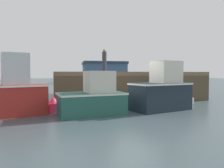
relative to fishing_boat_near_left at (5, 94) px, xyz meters
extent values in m
cube|color=#3D4C51|center=(5.61, 0.38, -1.04)|extent=(120.00, 160.00, 0.10)
cube|color=brown|center=(6.90, 7.15, 0.84)|extent=(10.26, 8.12, 0.25)
cube|color=#4E402E|center=(6.90, 3.21, -0.13)|extent=(10.26, 0.24, 1.71)
cylinder|color=#4E402E|center=(2.17, 3.32, -0.13)|extent=(0.36, 0.36, 1.71)
cylinder|color=#4E402E|center=(6.90, 3.32, -0.13)|extent=(0.36, 0.36, 1.71)
cylinder|color=#4E402E|center=(11.63, 3.32, -0.13)|extent=(0.36, 0.36, 1.71)
cylinder|color=#4E402E|center=(3.83, 10.98, -0.13)|extent=(0.36, 0.36, 1.71)
cylinder|color=#4E402E|center=(9.98, 10.98, -0.13)|extent=(0.36, 0.36, 1.71)
cylinder|color=#4E402E|center=(4.54, 3.32, -0.13)|extent=(4.78, 0.18, 1.54)
cube|color=maroon|center=(0.01, 0.00, -0.31)|extent=(3.50, 2.11, 1.36)
cube|color=silver|center=(0.01, 0.00, 0.32)|extent=(3.57, 2.15, 0.08)
cube|color=#B2B7BC|center=(0.40, 0.13, 1.05)|extent=(1.27, 1.11, 1.36)
cube|color=#23564C|center=(3.63, -0.22, -0.50)|extent=(3.12, 2.03, 0.99)
cube|color=silver|center=(3.63, -0.22, -0.05)|extent=(3.18, 2.07, 0.08)
cube|color=beige|center=(3.99, -0.16, 0.48)|extent=(1.38, 1.39, 0.97)
cube|color=#19232D|center=(7.16, 0.25, -0.30)|extent=(3.28, 2.33, 1.37)
cube|color=silver|center=(7.16, 0.25, 0.33)|extent=(3.34, 2.38, 0.08)
cube|color=beige|center=(7.51, 0.36, 0.93)|extent=(1.58, 1.43, 1.10)
cube|color=white|center=(9.16, 2.00, -0.80)|extent=(1.98, 1.07, 0.37)
cube|color=#7F6647|center=(9.16, 2.00, -0.60)|extent=(0.23, 0.58, 0.04)
cylinder|color=#2D3342|center=(5.31, 6.14, 1.41)|extent=(0.29, 0.29, 0.88)
cylinder|color=#333338|center=(5.31, 6.14, 2.18)|extent=(0.34, 0.34, 0.66)
sphere|color=tan|center=(5.31, 6.14, 2.62)|extent=(0.22, 0.22, 0.22)
cube|color=#385675|center=(9.92, 33.67, 0.91)|extent=(8.39, 6.61, 3.81)
cube|color=#213446|center=(9.92, 33.67, 3.07)|extent=(8.72, 6.87, 0.50)
cylinder|color=#DB3866|center=(1.93, 0.64, -0.77)|extent=(0.61, 0.61, 0.45)
cone|color=#DB3866|center=(1.93, 0.64, -0.39)|extent=(0.49, 0.49, 0.30)
camera|label=1|loc=(2.61, -9.58, 0.83)|focal=33.73mm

